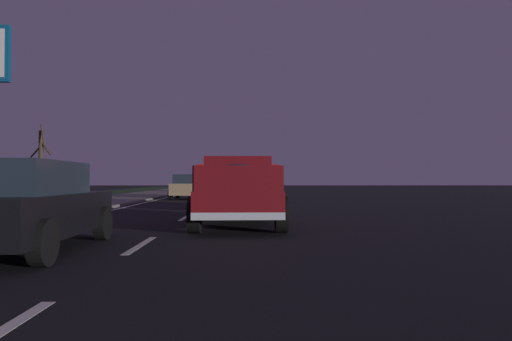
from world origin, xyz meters
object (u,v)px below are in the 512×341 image
Objects in this scene: sedan_silver at (237,190)px; bare_tree_far at (41,162)px; sedan_tan at (188,187)px; pickup_truck at (238,189)px; sedan_black at (23,206)px; sedan_white at (246,185)px.

sedan_silver is 15.94m from bare_tree_far.
pickup_truck is at bearing -168.77° from sedan_tan.
sedan_silver is (11.85, -3.41, 0.00)m from sedan_black.
sedan_white is at bearing -6.40° from sedan_black.
sedan_black and sedan_white have the same top height.
sedan_black is at bearing 142.51° from pickup_truck.
sedan_white is (11.63, -3.61, 0.00)m from sedan_tan.
sedan_tan is 9.29m from bare_tree_far.
sedan_tan is 0.99× the size of sedan_silver.
sedan_white is 0.94× the size of bare_tree_far.
bare_tree_far is (17.07, 12.58, 1.31)m from pickup_truck.
sedan_silver is at bearing 1.25° from pickup_truck.
sedan_silver is (-21.65, 0.35, 0.00)m from sedan_white.
sedan_tan is 21.88m from sedan_black.
pickup_truck is at bearing -143.60° from bare_tree_far.
bare_tree_far is (9.87, 12.43, 1.50)m from sedan_silver.
bare_tree_far reaches higher than sedan_black.
sedan_black is (-4.65, 3.57, -0.20)m from pickup_truck.
pickup_truck is 1.23× the size of sedan_white.
sedan_black is at bearing 173.60° from sedan_white.
sedan_black is at bearing 179.62° from sedan_tan.
sedan_tan and sedan_black have the same top height.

